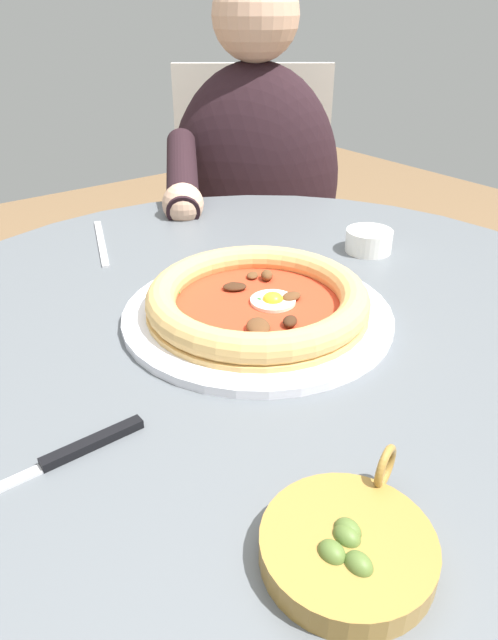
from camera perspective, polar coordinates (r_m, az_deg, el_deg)
name	(u,v)px	position (r m, az deg, el deg)	size (l,w,h in m)	color
dining_table	(265,446)	(0.78, 1.59, -12.54)	(0.92, 0.92, 0.73)	#565B60
pizza_on_plate	(260,305)	(0.64, 1.14, 1.54)	(0.31, 0.31, 0.04)	white
steak_knife	(52,462)	(0.49, -19.16, -13.30)	(0.02, 0.23, 0.01)	silver
ramekin_capers	(369,240)	(0.84, 11.94, 7.87)	(0.07, 0.07, 0.03)	white
olive_pan	(348,546)	(0.40, 9.92, -21.45)	(0.12, 0.14, 0.04)	olive
fork_utensil	(101,242)	(0.89, -14.61, 7.55)	(0.18, 0.07, 0.00)	#BCBCC1
diner_person	(254,269)	(1.35, 0.47, 5.12)	(0.43, 0.55, 1.10)	#282833
cafe_chair_diner	(253,224)	(1.47, 0.42, 9.57)	(0.61, 0.61, 0.91)	beige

